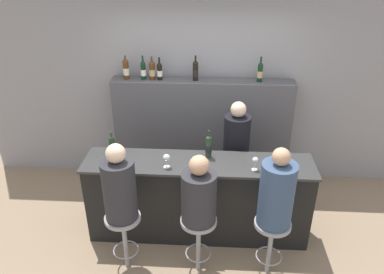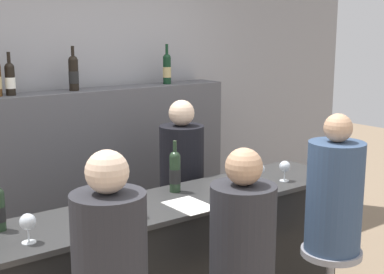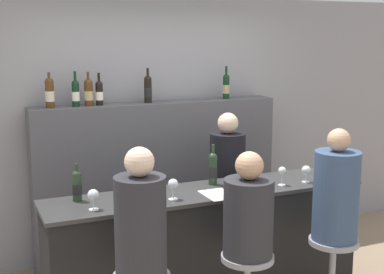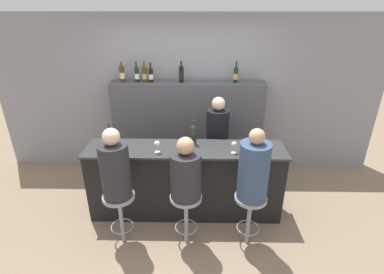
# 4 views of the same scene
# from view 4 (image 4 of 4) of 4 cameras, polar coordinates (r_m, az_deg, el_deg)

# --- Properties ---
(ground_plane) EXTENTS (16.00, 16.00, 0.00)m
(ground_plane) POSITION_cam_4_polar(r_m,az_deg,el_deg) (4.24, -1.34, -15.98)
(ground_plane) COLOR #8C755B
(wall_back) EXTENTS (6.40, 0.05, 2.60)m
(wall_back) POSITION_cam_4_polar(r_m,az_deg,el_deg) (5.05, -0.74, 7.94)
(wall_back) COLOR gray
(wall_back) RESTS_ON ground_plane
(bar_counter) EXTENTS (2.61, 0.56, 1.01)m
(bar_counter) POSITION_cam_4_polar(r_m,az_deg,el_deg) (4.14, -1.27, -8.34)
(bar_counter) COLOR black
(bar_counter) RESTS_ON ground_plane
(back_bar_cabinet) EXTENTS (2.45, 0.28, 1.58)m
(back_bar_cabinet) POSITION_cam_4_polar(r_m,az_deg,el_deg) (5.01, -0.79, 1.61)
(back_bar_cabinet) COLOR #4C4C51
(back_bar_cabinet) RESTS_ON ground_plane
(wine_bottle_counter_0) EXTENTS (0.07, 0.07, 0.28)m
(wine_bottle_counter_0) POSITION_cam_4_polar(r_m,az_deg,el_deg) (4.12, -15.44, 0.38)
(wine_bottle_counter_0) COLOR #233823
(wine_bottle_counter_0) RESTS_ON bar_counter
(wine_bottle_counter_1) EXTENTS (0.07, 0.07, 0.33)m
(wine_bottle_counter_1) POSITION_cam_4_polar(r_m,az_deg,el_deg) (3.94, 0.31, 0.51)
(wine_bottle_counter_1) COLOR #233823
(wine_bottle_counter_1) RESTS_ON bar_counter
(wine_bottle_backbar_0) EXTENTS (0.08, 0.08, 0.32)m
(wine_bottle_backbar_0) POSITION_cam_4_polar(r_m,az_deg,el_deg) (4.86, -13.18, 11.74)
(wine_bottle_backbar_0) COLOR #4C2D14
(wine_bottle_backbar_0) RESTS_ON back_bar_cabinet
(wine_bottle_backbar_1) EXTENTS (0.07, 0.07, 0.32)m
(wine_bottle_backbar_1) POSITION_cam_4_polar(r_m,az_deg,el_deg) (4.82, -10.46, 11.71)
(wine_bottle_backbar_1) COLOR black
(wine_bottle_backbar_1) RESTS_ON back_bar_cabinet
(wine_bottle_backbar_2) EXTENTS (0.08, 0.08, 0.31)m
(wine_bottle_backbar_2) POSITION_cam_4_polar(r_m,az_deg,el_deg) (4.79, -9.04, 11.77)
(wine_bottle_backbar_2) COLOR #4C2D14
(wine_bottle_backbar_2) RESTS_ON back_bar_cabinet
(wine_bottle_backbar_3) EXTENTS (0.07, 0.07, 0.30)m
(wine_bottle_backbar_3) POSITION_cam_4_polar(r_m,az_deg,el_deg) (4.78, -7.84, 11.69)
(wine_bottle_backbar_3) COLOR black
(wine_bottle_backbar_3) RESTS_ON back_bar_cabinet
(wine_bottle_backbar_4) EXTENTS (0.07, 0.07, 0.33)m
(wine_bottle_backbar_4) POSITION_cam_4_polar(r_m,az_deg,el_deg) (4.73, -2.04, 11.96)
(wine_bottle_backbar_4) COLOR black
(wine_bottle_backbar_4) RESTS_ON back_bar_cabinet
(wine_bottle_backbar_5) EXTENTS (0.07, 0.07, 0.33)m
(wine_bottle_backbar_5) POSITION_cam_4_polar(r_m,az_deg,el_deg) (4.76, 8.35, 11.76)
(wine_bottle_backbar_5) COLOR black
(wine_bottle_backbar_5) RESTS_ON back_bar_cabinet
(wine_glass_0) EXTENTS (0.08, 0.08, 0.15)m
(wine_glass_0) POSITION_cam_4_polar(r_m,az_deg,el_deg) (3.89, -15.51, -1.37)
(wine_glass_0) COLOR silver
(wine_glass_0) RESTS_ON bar_counter
(wine_glass_1) EXTENTS (0.08, 0.08, 0.16)m
(wine_glass_1) POSITION_cam_4_polar(r_m,az_deg,el_deg) (3.76, -6.67, -1.35)
(wine_glass_1) COLOR silver
(wine_glass_1) RESTS_ON bar_counter
(wine_glass_2) EXTENTS (0.07, 0.07, 0.16)m
(wine_glass_2) POSITION_cam_4_polar(r_m,az_deg,el_deg) (3.75, 8.02, -1.45)
(wine_glass_2) COLOR silver
(wine_glass_2) RESTS_ON bar_counter
(wine_glass_3) EXTENTS (0.08, 0.08, 0.14)m
(wine_glass_3) POSITION_cam_4_polar(r_m,az_deg,el_deg) (3.80, 11.55, -1.68)
(wine_glass_3) COLOR silver
(wine_glass_3) RESTS_ON bar_counter
(tasting_menu) EXTENTS (0.21, 0.30, 0.00)m
(tasting_menu) POSITION_cam_4_polar(r_m,az_deg,el_deg) (3.75, -1.20, -3.15)
(tasting_menu) COLOR white
(tasting_menu) RESTS_ON bar_counter
(bar_stool_left) EXTENTS (0.38, 0.38, 0.69)m
(bar_stool_left) POSITION_cam_4_polar(r_m,az_deg,el_deg) (3.74, -13.61, -12.58)
(bar_stool_left) COLOR gray
(bar_stool_left) RESTS_ON ground_plane
(guest_seated_left) EXTENTS (0.33, 0.33, 0.85)m
(guest_seated_left) POSITION_cam_4_polar(r_m,az_deg,el_deg) (3.46, -14.46, -5.78)
(guest_seated_left) COLOR #28282D
(guest_seated_left) RESTS_ON bar_stool_left
(bar_stool_middle) EXTENTS (0.38, 0.38, 0.69)m
(bar_stool_middle) POSITION_cam_4_polar(r_m,az_deg,el_deg) (3.63, -1.14, -13.07)
(bar_stool_middle) COLOR gray
(bar_stool_middle) RESTS_ON ground_plane
(guest_seated_middle) EXTENTS (0.35, 0.35, 0.75)m
(guest_seated_middle) POSITION_cam_4_polar(r_m,az_deg,el_deg) (3.37, -1.21, -6.85)
(guest_seated_middle) COLOR #28282D
(guest_seated_middle) RESTS_ON bar_stool_middle
(bar_stool_right) EXTENTS (0.38, 0.38, 0.69)m
(bar_stool_right) POSITION_cam_4_polar(r_m,az_deg,el_deg) (3.68, 10.97, -12.98)
(bar_stool_right) COLOR gray
(bar_stool_right) RESTS_ON ground_plane
(guest_seated_right) EXTENTS (0.34, 0.34, 0.86)m
(guest_seated_right) POSITION_cam_4_polar(r_m,az_deg,el_deg) (3.40, 11.68, -6.06)
(guest_seated_right) COLOR #334766
(guest_seated_right) RESTS_ON bar_stool_right
(bartender) EXTENTS (0.33, 0.33, 1.53)m
(bartender) POSITION_cam_4_polar(r_m,az_deg,el_deg) (4.50, 4.72, -2.52)
(bartender) COLOR black
(bartender) RESTS_ON ground_plane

